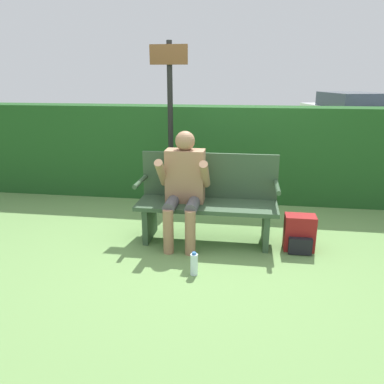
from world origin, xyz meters
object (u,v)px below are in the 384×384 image
(signpost, at_px, (170,117))
(parked_car, at_px, (350,114))
(park_bench, at_px, (207,200))
(water_bottle, at_px, (194,264))
(backpack, at_px, (299,234))
(person_seated, at_px, (184,183))

(signpost, height_order, parked_car, signpost)
(signpost, relative_size, parked_car, 0.50)
(park_bench, relative_size, water_bottle, 6.75)
(signpost, distance_m, parked_car, 9.09)
(backpack, xyz_separation_m, parked_car, (2.67, 9.01, 0.45))
(backpack, xyz_separation_m, water_bottle, (-1.04, -0.69, -0.08))
(park_bench, bearing_deg, signpost, 124.78)
(signpost, bearing_deg, person_seated, -70.61)
(parked_car, bearing_deg, person_seated, 141.61)
(park_bench, relative_size, signpost, 0.70)
(parked_car, bearing_deg, park_bench, 142.69)
(person_seated, bearing_deg, signpost, 109.39)
(person_seated, distance_m, signpost, 1.18)
(person_seated, height_order, signpost, signpost)
(person_seated, bearing_deg, backpack, -2.18)
(park_bench, distance_m, water_bottle, 0.92)
(parked_car, bearing_deg, backpack, 148.76)
(person_seated, relative_size, parked_car, 0.28)
(person_seated, xyz_separation_m, backpack, (1.25, -0.05, -0.50))
(person_seated, xyz_separation_m, water_bottle, (0.21, -0.73, -0.58))
(backpack, height_order, water_bottle, backpack)
(signpost, bearing_deg, water_bottle, -71.93)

